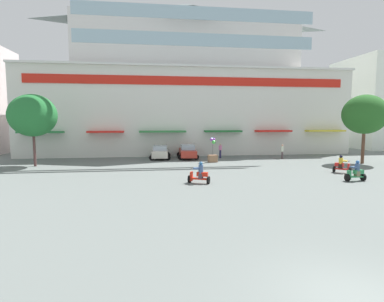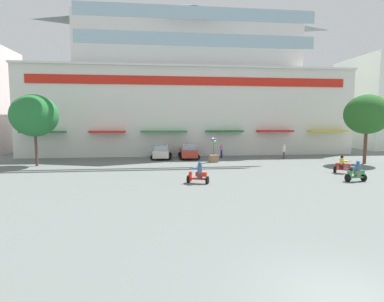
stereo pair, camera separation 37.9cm
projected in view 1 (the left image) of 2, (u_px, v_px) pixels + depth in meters
ground_plane at (226, 186)px, 19.96m from camera, size 128.00×128.00×0.00m
colonial_building at (187, 87)px, 41.46m from camera, size 40.99×15.64×19.87m
plaza_tree_0 at (33, 115)px, 28.14m from camera, size 4.31×4.10×6.73m
plaza_tree_1 at (365, 114)px, 30.05m from camera, size 4.34×4.01×6.84m
parked_car_0 at (160, 152)px, 34.09m from camera, size 2.48×4.14×1.49m
parked_car_1 at (188, 152)px, 34.52m from camera, size 2.44×4.42×1.56m
scooter_rider_0 at (356, 173)px, 21.60m from camera, size 1.39×0.55×1.49m
scooter_rider_2 at (199, 175)px, 20.80m from camera, size 1.57×1.09×1.51m
scooter_rider_3 at (342, 166)px, 24.95m from camera, size 1.32×1.32×1.48m
pedestrian_0 at (220, 150)px, 34.93m from camera, size 0.49×0.49×1.65m
pedestrian_1 at (282, 151)px, 34.19m from camera, size 0.44×0.44×1.63m
balloon_vendor_cart at (213, 152)px, 31.35m from camera, size 0.99×0.76×2.56m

